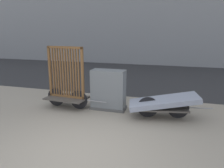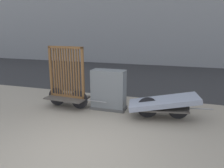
{
  "view_description": "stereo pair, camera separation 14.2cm",
  "coord_description": "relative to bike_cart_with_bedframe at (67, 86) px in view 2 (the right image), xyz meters",
  "views": [
    {
      "loc": [
        1.79,
        -3.49,
        2.39
      ],
      "look_at": [
        0.0,
        2.47,
        0.87
      ],
      "focal_mm": 35.0,
      "sensor_mm": 36.0,
      "label": 1
    },
    {
      "loc": [
        1.93,
        -3.45,
        2.39
      ],
      "look_at": [
        0.0,
        2.47,
        0.87
      ],
      "focal_mm": 35.0,
      "sensor_mm": 36.0,
      "label": 2
    }
  ],
  "objects": [
    {
      "name": "ground_plane",
      "position": [
        1.49,
        -2.47,
        -0.7
      ],
      "size": [
        60.0,
        60.0,
        0.0
      ],
      "primitive_type": "plane",
      "color": "gray"
    },
    {
      "name": "road_strip",
      "position": [
        1.49,
        5.73,
        -0.69
      ],
      "size": [
        56.0,
        8.06,
        0.01
      ],
      "color": "#2D2D30",
      "rests_on": "ground_plane"
    },
    {
      "name": "bike_cart_with_bedframe",
      "position": [
        0.0,
        0.0,
        0.0
      ],
      "size": [
        2.07,
        0.87,
        1.94
      ],
      "rotation": [
        0.0,
        0.0,
        -0.07
      ],
      "color": "#4C4742",
      "rests_on": "ground_plane"
    },
    {
      "name": "bike_cart_with_mattress",
      "position": [
        3.0,
        0.0,
        -0.26
      ],
      "size": [
        2.33,
        1.16,
        0.7
      ],
      "rotation": [
        0.0,
        0.0,
        0.2
      ],
      "color": "#4C4742",
      "rests_on": "ground_plane"
    },
    {
      "name": "utility_cabinet",
      "position": [
        1.3,
        0.24,
        -0.12
      ],
      "size": [
        1.09,
        0.52,
        1.24
      ],
      "color": "#4C4C4C",
      "rests_on": "ground_plane"
    }
  ]
}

